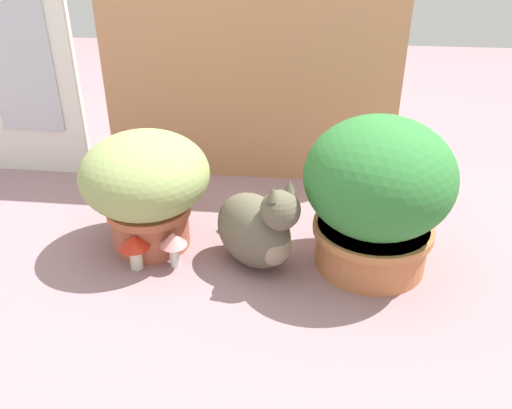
# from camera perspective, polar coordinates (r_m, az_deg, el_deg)

# --- Properties ---
(ground_plane) EXTENTS (6.00, 6.00, 0.00)m
(ground_plane) POSITION_cam_1_polar(r_m,az_deg,el_deg) (1.63, -3.42, -5.36)
(ground_plane) COLOR gray
(cardboard_backdrop) EXTENTS (1.09, 0.03, 0.97)m
(cardboard_backdrop) POSITION_cam_1_polar(r_m,az_deg,el_deg) (1.95, -0.80, 16.11)
(cardboard_backdrop) COLOR tan
(cardboard_backdrop) RESTS_ON ground
(window_panel_white) EXTENTS (0.39, 0.05, 0.79)m
(window_panel_white) POSITION_cam_1_polar(r_m,az_deg,el_deg) (2.20, -23.55, 12.88)
(window_panel_white) COLOR white
(window_panel_white) RESTS_ON ground
(grass_planter) EXTENTS (0.38, 0.38, 0.37)m
(grass_planter) POSITION_cam_1_polar(r_m,az_deg,el_deg) (1.61, -11.76, 2.14)
(grass_planter) COLOR #B25C43
(grass_planter) RESTS_ON ground
(leafy_planter) EXTENTS (0.42, 0.42, 0.45)m
(leafy_planter) POSITION_cam_1_polar(r_m,az_deg,el_deg) (1.50, 12.93, 1.22)
(leafy_planter) COLOR #BF7144
(leafy_planter) RESTS_ON ground
(cat) EXTENTS (0.31, 0.34, 0.32)m
(cat) POSITION_cam_1_polar(r_m,az_deg,el_deg) (1.52, 0.15, -2.68)
(cat) COLOR #5E5846
(cat) RESTS_ON ground
(mushroom_ornament_pink) EXTENTS (0.08, 0.08, 0.11)m
(mushroom_ornament_pink) POSITION_cam_1_polar(r_m,az_deg,el_deg) (1.55, -8.89, -4.02)
(mushroom_ornament_pink) COLOR silver
(mushroom_ornament_pink) RESTS_ON ground
(mushroom_ornament_red) EXTENTS (0.09, 0.09, 0.11)m
(mushroom_ornament_red) POSITION_cam_1_polar(r_m,az_deg,el_deg) (1.57, -12.95, -4.31)
(mushroom_ornament_red) COLOR beige
(mushroom_ornament_red) RESTS_ON ground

